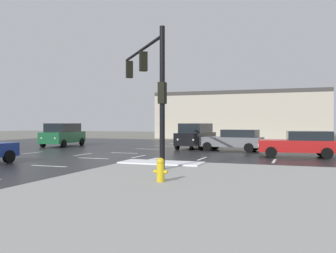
{
  "coord_description": "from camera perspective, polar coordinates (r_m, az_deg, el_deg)",
  "views": [
    {
      "loc": [
        11.2,
        -20.3,
        2.08
      ],
      "look_at": [
        1.47,
        6.73,
        1.8
      ],
      "focal_mm": 38.65,
      "sensor_mm": 36.0,
      "label": 1
    }
  ],
  "objects": [
    {
      "name": "sedan_grey",
      "position": [
        27.0,
        10.29,
        -2.06
      ],
      "size": [
        4.68,
        2.42,
        1.58
      ],
      "rotation": [
        0.0,
        0.0,
        3.03
      ],
      "color": "slate",
      "rests_on": "road_asphalt"
    },
    {
      "name": "snow_strip_curbside",
      "position": [
        17.55,
        -1.03,
        -5.7
      ],
      "size": [
        4.0,
        1.6,
        0.06
      ],
      "primitive_type": "cube",
      "color": "white",
      "rests_on": "sidewalk_corner"
    },
    {
      "name": "ground_plane",
      "position": [
        23.28,
        -9.08,
        -4.58
      ],
      "size": [
        120.0,
        120.0,
        0.0
      ],
      "primitive_type": "plane",
      "color": "slate"
    },
    {
      "name": "traffic_signal_mast",
      "position": [
        16.98,
        -2.92,
        7.71
      ],
      "size": [
        4.24,
        5.07,
        6.0
      ],
      "rotation": [
        0.0,
        0.0,
        2.27
      ],
      "color": "black",
      "rests_on": "sidewalk_corner"
    },
    {
      "name": "sedan_red",
      "position": [
        23.16,
        20.11,
        -2.52
      ],
      "size": [
        4.67,
        2.39,
        1.58
      ],
      "rotation": [
        0.0,
        0.0,
        3.24
      ],
      "color": "#B21919",
      "rests_on": "road_asphalt"
    },
    {
      "name": "lane_markings",
      "position": [
        21.5,
        -8.04,
        -4.94
      ],
      "size": [
        36.15,
        36.15,
        0.01
      ],
      "color": "silver",
      "rests_on": "road_asphalt"
    },
    {
      "name": "strip_building_background",
      "position": [
        49.79,
        11.5,
        1.72
      ],
      "size": [
        22.07,
        8.0,
        6.2
      ],
      "color": "#BCB29E",
      "rests_on": "ground_plane"
    },
    {
      "name": "fire_hydrant",
      "position": [
        12.02,
        -1.18,
        -6.83
      ],
      "size": [
        0.48,
        0.26,
        0.79
      ],
      "color": "gold",
      "rests_on": "sidewalk_corner"
    },
    {
      "name": "road_asphalt",
      "position": [
        23.28,
        -9.08,
        -4.56
      ],
      "size": [
        44.0,
        44.0,
        0.02
      ],
      "primitive_type": "cube",
      "color": "#232326",
      "rests_on": "ground_plane"
    },
    {
      "name": "suv_green",
      "position": [
        33.27,
        -16.21,
        -1.17
      ],
      "size": [
        2.59,
        4.99,
        2.03
      ],
      "rotation": [
        0.0,
        0.0,
        -1.46
      ],
      "color": "#195933",
      "rests_on": "road_asphalt"
    },
    {
      "name": "suv_black",
      "position": [
        29.26,
        4.43,
        -1.39
      ],
      "size": [
        2.43,
        4.94,
        2.03
      ],
      "rotation": [
        0.0,
        0.0,
        -1.64
      ],
      "color": "black",
      "rests_on": "road_asphalt"
    }
  ]
}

